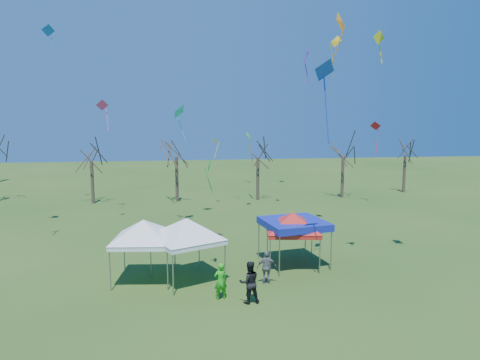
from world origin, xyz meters
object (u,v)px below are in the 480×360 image
(tree_5, at_px, (406,143))
(person_dark, at_px, (249,282))
(tree_2, at_px, (176,140))
(person_grey, at_px, (267,267))
(tent_white_mid, at_px, (187,222))
(person_green, at_px, (221,281))
(tree_3, at_px, (258,142))
(tent_white_west, at_px, (143,224))
(tent_blue, at_px, (294,224))
(tree_1, at_px, (91,146))
(tent_red, at_px, (293,216))
(tree_4, at_px, (344,142))

(tree_5, xyz_separation_m, person_dark, (-23.03, -27.14, -4.74))
(tree_5, relative_size, person_dark, 3.78)
(tree_2, distance_m, person_grey, 24.32)
(tent_white_mid, distance_m, person_green, 3.74)
(tree_3, relative_size, person_green, 4.53)
(person_grey, xyz_separation_m, person_green, (-2.54, -1.51, 0.00))
(tent_white_west, xyz_separation_m, tent_blue, (8.39, 1.18, -0.60))
(person_dark, bearing_deg, tent_white_west, -40.88)
(tree_2, xyz_separation_m, person_green, (1.80, -24.82, -5.42))
(tent_white_west, bearing_deg, tree_2, 85.09)
(tree_1, bearing_deg, tree_2, -1.85)
(tent_white_mid, bearing_deg, person_green, -60.69)
(person_grey, bearing_deg, person_dark, 63.05)
(tent_white_west, bearing_deg, person_dark, -36.26)
(tent_red, bearing_deg, tent_blue, 53.00)
(tree_3, bearing_deg, person_grey, -100.02)
(tree_1, xyz_separation_m, tent_white_mid, (8.73, -22.48, -2.68))
(tent_red, xyz_separation_m, tent_blue, (0.13, 0.17, -0.50))
(tree_1, relative_size, tree_3, 0.95)
(person_green, bearing_deg, tree_5, -147.12)
(tree_5, bearing_deg, person_grey, -131.02)
(tree_5, distance_m, person_grey, 33.49)
(tree_2, distance_m, tent_red, 22.04)
(tent_white_west, relative_size, tent_blue, 1.09)
(tree_3, relative_size, person_grey, 4.54)
(tree_3, distance_m, tent_red, 20.83)
(tent_blue, xyz_separation_m, person_grey, (-2.17, -2.66, -1.55))
(tree_3, relative_size, person_dark, 4.01)
(tent_blue, xyz_separation_m, person_green, (-4.71, -4.17, -1.55))
(tree_2, bearing_deg, tent_red, -72.96)
(tree_4, distance_m, tree_5, 8.62)
(tree_5, height_order, tent_white_mid, tree_5)
(tree_4, xyz_separation_m, tent_white_mid, (-17.39, -21.83, -2.95))
(tree_2, xyz_separation_m, person_dark, (3.06, -25.45, -5.30))
(tree_4, distance_m, tent_red, 23.59)
(tree_4, relative_size, tree_5, 1.06)
(tree_2, relative_size, tree_4, 1.04)
(tree_2, xyz_separation_m, tent_white_west, (-1.88, -21.83, -3.26))
(tent_white_west, xyz_separation_m, tent_white_mid, (2.21, -0.38, 0.08))
(tree_4, xyz_separation_m, person_dark, (-14.66, -25.08, -5.07))
(tree_4, relative_size, tent_white_mid, 1.93)
(tent_blue, bearing_deg, tree_4, 61.06)
(tree_1, xyz_separation_m, person_green, (10.20, -25.09, -4.92))
(tent_blue, height_order, person_dark, tent_blue)
(person_green, bearing_deg, tent_white_west, -53.73)
(tent_white_mid, height_order, person_grey, tent_white_mid)
(tent_white_west, bearing_deg, tent_white_mid, -9.66)
(tree_2, distance_m, person_green, 25.47)
(tree_5, distance_m, tent_white_mid, 35.23)
(tent_white_mid, relative_size, person_dark, 2.07)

